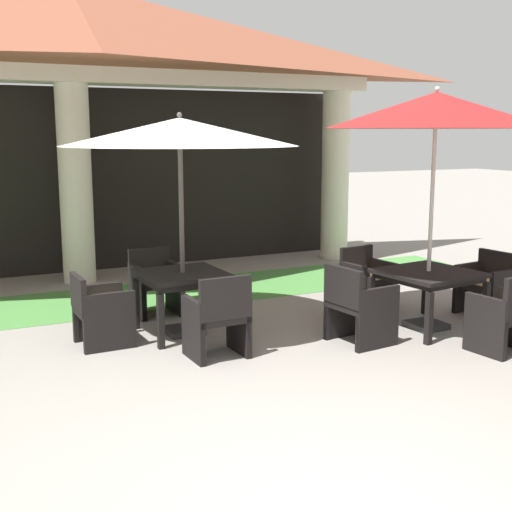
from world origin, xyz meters
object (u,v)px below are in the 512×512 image
Objects in this scene: patio_table_mid_left at (183,280)px; patio_chair_mid_left_west at (100,311)px; patio_umbrella_far_back at (436,111)px; patio_chair_far_back_east at (487,285)px; patio_chair_far_back_west at (358,306)px; patio_chair_far_back_south at (504,316)px; patio_table_far_back at (428,278)px; patio_chair_far_back_north at (367,280)px; patio_chair_mid_left_south at (218,319)px; patio_chair_mid_left_north at (155,283)px; patio_umbrella_mid_left at (180,133)px.

patio_chair_mid_left_west is (-0.98, -0.02, -0.25)m from patio_table_mid_left.
patio_umbrella_far_back reaches higher than patio_chair_far_back_east.
patio_table_mid_left is 1.08× the size of patio_chair_far_back_west.
patio_chair_far_back_south is at bearing -37.60° from patio_table_mid_left.
patio_chair_far_back_north is at bearing 96.38° from patio_table_far_back.
patio_umbrella_far_back reaches higher than patio_chair_far_back_north.
patio_chair_mid_left_west is at bearing 134.88° from patio_chair_mid_left_south.
patio_chair_far_back_east is at bearing 151.49° from patio_chair_mid_left_north.
patio_table_far_back is 1.28× the size of patio_chair_far_back_south.
patio_chair_mid_left_north reaches higher than patio_table_far_back.
patio_chair_far_back_east is 0.93× the size of patio_chair_far_back_south.
patio_chair_mid_left_west is (-0.98, -0.02, -1.94)m from patio_umbrella_mid_left.
patio_chair_far_back_south is at bearing -83.62° from patio_table_far_back.
patio_chair_mid_left_north reaches higher than patio_chair_far_back_east.
patio_chair_mid_left_south is 3.46m from patio_umbrella_far_back.
patio_chair_far_back_west is (1.63, -1.22, -1.91)m from patio_umbrella_mid_left.
patio_umbrella_far_back is (0.00, 0.00, 1.96)m from patio_table_far_back.
patio_chair_mid_left_west is 0.91× the size of patio_chair_far_back_west.
patio_umbrella_mid_left is at bearing 157.99° from patio_umbrella_far_back.
patio_chair_far_back_west reaches higher than patio_chair_mid_left_west.
patio_chair_far_back_north reaches higher than patio_table_far_back.
patio_chair_far_back_west reaches higher than patio_chair_far_back_east.
patio_table_mid_left is 1.01m from patio_chair_mid_left_west.
patio_umbrella_far_back reaches higher than patio_table_mid_left.
patio_chair_mid_left_south is (0.02, -0.99, -0.22)m from patio_table_mid_left.
patio_chair_mid_left_west is at bearing 44.98° from patio_chair_mid_left_north.
patio_chair_mid_left_west is 0.99× the size of patio_chair_far_back_east.
patio_chair_far_back_east reaches higher than patio_table_far_back.
patio_chair_far_back_west is (1.61, -0.24, 0.00)m from patio_chair_mid_left_south.
patio_table_far_back is 1.27× the size of patio_chair_far_back_west.
patio_table_mid_left is at bearing 90.00° from patio_chair_mid_left_south.
patio_chair_mid_left_south reaches higher than patio_table_mid_left.
patio_umbrella_mid_left is at bearing -6.75° from patio_chair_far_back_north.
patio_umbrella_mid_left is 3.20× the size of patio_chair_mid_left_north.
patio_chair_far_back_north is at bearing -0.37° from patio_umbrella_mid_left.
patio_umbrella_far_back reaches higher than patio_chair_mid_left_south.
patio_chair_mid_left_south is 1.63m from patio_chair_far_back_west.
patio_chair_mid_left_south is at bearing 14.24° from patio_chair_far_back_north.
patio_chair_mid_left_north is 2.76m from patio_chair_far_back_west.
patio_chair_far_back_west reaches higher than patio_table_mid_left.
patio_chair_mid_left_south is 0.32× the size of patio_umbrella_far_back.
patio_umbrella_far_back is 2.44m from patio_chair_far_back_north.
patio_umbrella_far_back is at bearing -22.01° from patio_table_mid_left.
patio_chair_far_back_west is 1.55m from patio_chair_far_back_south.
patio_umbrella_mid_left is (-0.00, -0.00, 1.69)m from patio_table_mid_left.
patio_chair_far_back_west reaches higher than patio_chair_far_back_south.
patio_chair_far_back_north is 0.93× the size of patio_chair_far_back_south.
patio_umbrella_mid_left reaches higher than patio_chair_mid_left_north.
patio_umbrella_mid_left is at bearing 157.99° from patio_table_far_back.
patio_chair_far_back_south reaches higher than patio_table_mid_left.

